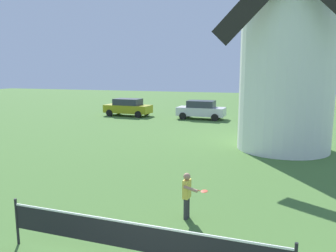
% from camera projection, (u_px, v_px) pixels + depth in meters
% --- Properties ---
extents(windmill, '(6.73, 5.30, 11.82)m').
position_uv_depth(windmill, '(289.00, 29.00, 15.98)').
color(windmill, white).
rests_on(windmill, ground_plane).
extents(tennis_net, '(6.02, 0.06, 1.10)m').
position_uv_depth(tennis_net, '(135.00, 237.00, 6.53)').
color(tennis_net, black).
rests_on(tennis_net, ground_plane).
extents(player_far, '(0.73, 0.57, 1.28)m').
position_uv_depth(player_far, '(188.00, 193.00, 8.81)').
color(player_far, '#333338').
rests_on(player_far, ground_plane).
extents(parked_car_mustard, '(4.27, 2.00, 1.56)m').
position_uv_depth(parked_car_mustard, '(128.00, 107.00, 29.59)').
color(parked_car_mustard, '#999919').
rests_on(parked_car_mustard, ground_plane).
extents(parked_car_silver, '(3.99, 1.91, 1.56)m').
position_uv_depth(parked_car_silver, '(201.00, 110.00, 27.61)').
color(parked_car_silver, silver).
rests_on(parked_car_silver, ground_plane).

